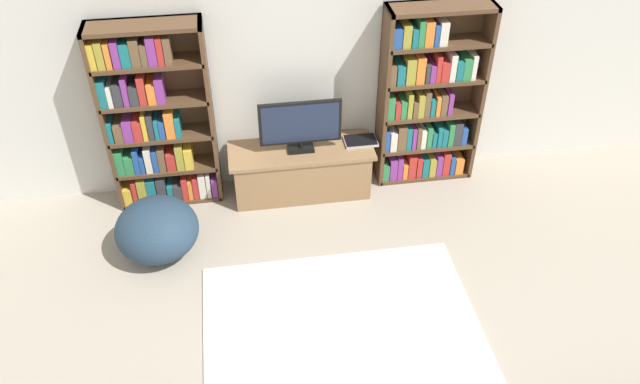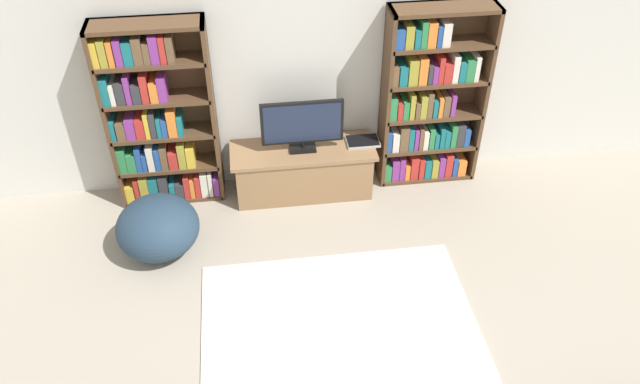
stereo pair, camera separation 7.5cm
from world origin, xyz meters
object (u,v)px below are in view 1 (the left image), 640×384
beanbag_ottoman (157,230)px  tv_stand (301,170)px  bookshelf_right (426,101)px  television (300,125)px  laptop (361,141)px  bookshelf_left (155,122)px

beanbag_ottoman → tv_stand: bearing=26.4°
bookshelf_right → television: 1.21m
laptop → television: bearing=-176.7°
tv_stand → laptop: bearing=3.0°
bookshelf_left → tv_stand: bearing=-5.4°
tv_stand → beanbag_ottoman: size_ratio=1.92×
tv_stand → television: 0.51m
tv_stand → beanbag_ottoman: (-1.32, -0.65, 0.00)m
bookshelf_left → television: bearing=-5.5°
bookshelf_left → laptop: (1.85, -0.09, -0.33)m
laptop → beanbag_ottoman: bearing=-160.1°
television → laptop: bearing=3.3°
bookshelf_left → laptop: size_ratio=5.73×
beanbag_ottoman → bookshelf_right: bearing=17.1°
tv_stand → bookshelf_right: bearing=5.8°
bookshelf_left → bookshelf_right: bearing=-0.0°
bookshelf_left → bookshelf_right: (2.48, -0.00, -0.01)m
bookshelf_left → television: bookshelf_left is taller
beanbag_ottoman → television: bearing=26.3°
television → beanbag_ottoman: bearing=-153.7°
bookshelf_right → tv_stand: size_ratio=1.30×
tv_stand → laptop: 0.63m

